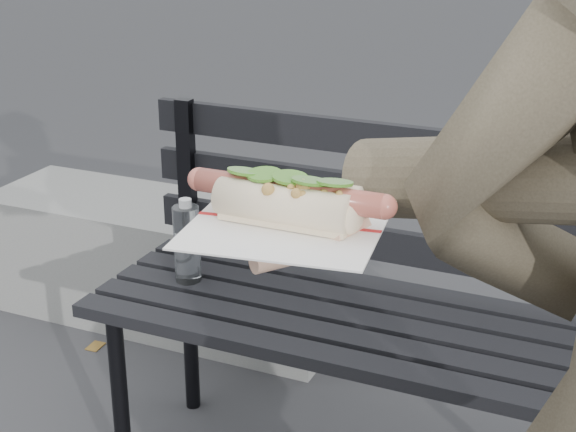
{
  "coord_description": "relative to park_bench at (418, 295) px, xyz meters",
  "views": [
    {
      "loc": [
        0.36,
        -0.71,
        1.4
      ],
      "look_at": [
        0.03,
        0.04,
        1.08
      ],
      "focal_mm": 55.0,
      "sensor_mm": 36.0,
      "label": 1
    }
  ],
  "objects": [
    {
      "name": "concrete_block",
      "position": [
        -1.0,
        0.54,
        -0.32
      ],
      "size": [
        1.2,
        0.4,
        0.4
      ],
      "primitive_type": "cube",
      "color": "slate",
      "rests_on": "ground"
    },
    {
      "name": "held_hotdog",
      "position": [
        0.31,
        -0.92,
        0.59
      ],
      "size": [
        0.63,
        0.32,
        0.2
      ],
      "color": "#433B2C"
    },
    {
      "name": "park_bench",
      "position": [
        0.0,
        0.0,
        0.0
      ],
      "size": [
        1.5,
        0.44,
        0.88
      ],
      "color": "black",
      "rests_on": "ground"
    }
  ]
}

